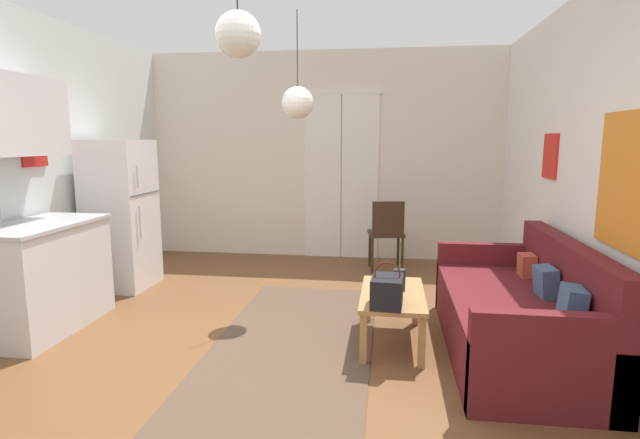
# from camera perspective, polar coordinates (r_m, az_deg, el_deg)

# --- Properties ---
(ground_plane) EXTENTS (5.29, 7.51, 0.10)m
(ground_plane) POSITION_cam_1_polar(r_m,az_deg,el_deg) (3.70, -7.07, -17.40)
(ground_plane) COLOR brown
(wall_back) EXTENTS (4.89, 0.13, 2.75)m
(wall_back) POSITION_cam_1_polar(r_m,az_deg,el_deg) (6.75, 0.47, 7.25)
(wall_back) COLOR silver
(wall_back) RESTS_ON ground_plane
(area_rug) EXTENTS (1.23, 3.36, 0.01)m
(area_rug) POSITION_cam_1_polar(r_m,az_deg,el_deg) (3.83, -3.78, -15.41)
(area_rug) COLOR brown
(area_rug) RESTS_ON ground_plane
(couch) EXTENTS (0.92, 1.98, 0.86)m
(couch) POSITION_cam_1_polar(r_m,az_deg,el_deg) (4.07, 22.30, -10.37)
(couch) COLOR #5B191E
(couch) RESTS_ON ground_plane
(coffee_table) EXTENTS (0.49, 0.92, 0.41)m
(coffee_table) POSITION_cam_1_polar(r_m,az_deg,el_deg) (3.99, 8.34, -9.09)
(coffee_table) COLOR #B27F4C
(coffee_table) RESTS_ON ground_plane
(bamboo_vase) EXTENTS (0.10, 0.10, 0.40)m
(bamboo_vase) POSITION_cam_1_polar(r_m,az_deg,el_deg) (4.00, 9.12, -6.86)
(bamboo_vase) COLOR #2D2D33
(bamboo_vase) RESTS_ON coffee_table
(handbag) EXTENTS (0.24, 0.31, 0.33)m
(handbag) POSITION_cam_1_polar(r_m,az_deg,el_deg) (3.63, 7.72, -8.14)
(handbag) COLOR black
(handbag) RESTS_ON coffee_table
(refrigerator) EXTENTS (0.61, 0.66, 1.59)m
(refrigerator) POSITION_cam_1_polar(r_m,az_deg,el_deg) (5.75, -21.94, 0.52)
(refrigerator) COLOR white
(refrigerator) RESTS_ON ground_plane
(kitchen_counter) EXTENTS (0.63, 1.16, 2.11)m
(kitchen_counter) POSITION_cam_1_polar(r_m,az_deg,el_deg) (4.76, -30.01, -1.77)
(kitchen_counter) COLOR silver
(kitchen_counter) RESTS_ON ground_plane
(accent_chair) EXTENTS (0.47, 0.45, 0.88)m
(accent_chair) POSITION_cam_1_polar(r_m,az_deg,el_deg) (6.06, 7.68, -1.31)
(accent_chair) COLOR #382619
(accent_chair) RESTS_ON ground_plane
(pendant_lamp_near) EXTENTS (0.23, 0.23, 0.74)m
(pendant_lamp_near) POSITION_cam_1_polar(r_m,az_deg,el_deg) (2.70, -9.41, 20.29)
(pendant_lamp_near) COLOR black
(pendant_lamp_far) EXTENTS (0.30, 0.30, 0.97)m
(pendant_lamp_far) POSITION_cam_1_polar(r_m,az_deg,el_deg) (4.71, -2.59, 13.28)
(pendant_lamp_far) COLOR black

